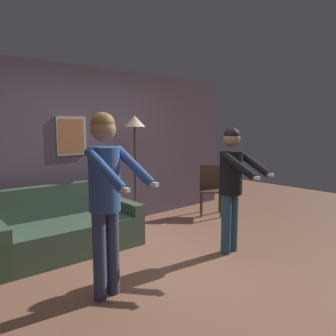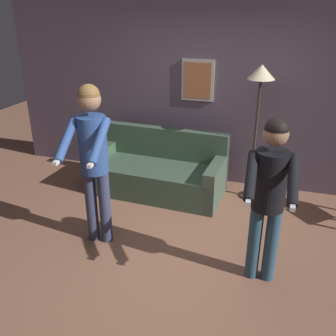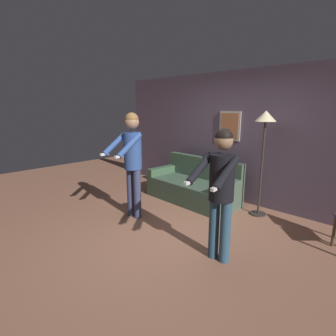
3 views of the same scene
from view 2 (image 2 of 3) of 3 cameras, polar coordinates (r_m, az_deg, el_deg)
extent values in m
plane|color=#94624A|center=(4.28, 0.30, -12.56)|extent=(12.00, 12.00, 0.00)
cube|color=#594A5C|center=(5.55, 6.72, 10.78)|extent=(6.40, 0.06, 2.60)
cube|color=#B7B2A8|center=(5.50, 4.55, 13.17)|extent=(0.47, 0.02, 0.59)
cube|color=#AA633C|center=(5.49, 4.52, 13.14)|extent=(0.39, 0.01, 0.51)
cube|color=#3F5643|center=(5.41, -1.79, -1.66)|extent=(1.94, 0.93, 0.42)
cube|color=#3F5643|center=(5.55, -0.47, 3.88)|extent=(1.90, 0.22, 0.45)
cube|color=#3D5A40|center=(5.73, -9.89, 0.38)|extent=(0.20, 0.86, 0.58)
cube|color=#455847|center=(5.14, 7.24, -2.29)|extent=(0.20, 0.86, 0.58)
cylinder|color=#332D28|center=(5.50, 12.29, -4.09)|extent=(0.28, 0.28, 0.02)
cylinder|color=#332D28|center=(5.17, 13.08, 4.09)|extent=(0.04, 0.04, 1.64)
cone|color=#F9EAB7|center=(4.95, 14.07, 14.04)|extent=(0.35, 0.35, 0.18)
cylinder|color=#363D5E|center=(4.34, -11.57, -5.67)|extent=(0.13, 0.13, 0.87)
cylinder|color=#363D5E|center=(4.29, -9.58, -5.91)|extent=(0.13, 0.13, 0.87)
cylinder|color=#2D4C8C|center=(4.00, -11.37, 3.51)|extent=(0.30, 0.30, 0.62)
sphere|color=#9E7556|center=(3.87, -11.94, 10.16)|extent=(0.24, 0.24, 0.24)
sphere|color=brown|center=(3.86, -11.99, 10.77)|extent=(0.23, 0.23, 0.23)
cylinder|color=#2D4C8C|center=(3.83, -15.16, 4.34)|extent=(0.15, 0.52, 0.37)
cube|color=white|center=(3.69, -16.44, 1.03)|extent=(0.06, 0.15, 0.04)
cylinder|color=#2D4C8C|center=(3.70, -10.40, 4.08)|extent=(0.15, 0.52, 0.37)
cube|color=white|center=(3.55, -11.54, 0.64)|extent=(0.06, 0.15, 0.04)
cylinder|color=#2D516A|center=(3.82, 13.00, -10.96)|extent=(0.13, 0.13, 0.79)
cylinder|color=#2D516A|center=(3.82, 15.43, -11.19)|extent=(0.13, 0.13, 0.79)
cylinder|color=black|center=(3.49, 15.32, -1.85)|extent=(0.30, 0.30, 0.56)
sphere|color=#9E7556|center=(3.33, 16.14, 5.01)|extent=(0.22, 0.22, 0.22)
sphere|color=black|center=(3.31, 16.21, 5.64)|extent=(0.21, 0.21, 0.21)
cylinder|color=black|center=(3.23, 12.55, -1.12)|extent=(0.12, 0.48, 0.33)
cube|color=white|center=(3.10, 12.14, -4.83)|extent=(0.05, 0.15, 0.04)
cylinder|color=black|center=(3.25, 18.53, -1.71)|extent=(0.12, 0.48, 0.33)
cube|color=white|center=(3.11, 18.41, -5.44)|extent=(0.05, 0.15, 0.04)
camera|label=1|loc=(3.62, -60.01, -1.94)|focal=35.00mm
camera|label=3|loc=(1.80, 79.73, -18.43)|focal=28.00mm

